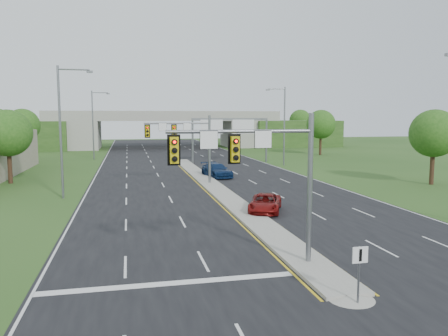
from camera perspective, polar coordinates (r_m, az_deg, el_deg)
The scene contains 22 objects.
ground at distance 21.12m, azimuth 10.92°, elevation -12.28°, with size 240.00×240.00×0.00m, color #284A1A.
road at distance 54.34m, azimuth -3.82°, elevation -0.54°, with size 24.00×160.00×0.02m, color black.
median at distance 42.62m, azimuth -1.39°, elevation -2.40°, with size 2.00×54.00×0.16m, color gray.
median_nose at distance 17.73m, azimuth 16.24°, elevation -15.86°, with size 2.00×2.00×0.16m, color gray.
lane_markings at distance 48.29m, azimuth -3.44°, elevation -1.43°, with size 23.72×160.00×0.01m.
signal_mast_near at distance 19.24m, azimuth 5.11°, elevation 0.41°, with size 6.62×0.60×7.00m.
signal_mast_far at distance 43.67m, azimuth -4.82°, elevation 3.90°, with size 6.62×0.60×7.00m.
keep_right_sign at distance 16.81m, azimuth 17.28°, elevation -12.01°, with size 0.60×0.13×2.20m.
sign_gantry at distance 64.94m, azimuth 0.69°, elevation 5.28°, with size 11.58×0.44×6.67m.
overpass at distance 98.69m, azimuth -7.77°, elevation 4.71°, with size 80.00×14.00×8.10m.
lightpole_l_mid at distance 38.68m, azimuth -20.32°, elevation 5.20°, with size 2.85×0.25×11.00m.
lightpole_l_far at distance 73.50m, azimuth -16.61°, elevation 5.84°, with size 2.85×0.25×11.00m.
lightpole_r_far at distance 62.09m, azimuth 7.72°, elevation 5.95°, with size 2.85×0.25×11.00m.
tree_l_near at distance 49.80m, azimuth -26.38°, elevation 4.09°, with size 4.80×4.80×7.60m.
tree_l_mid at distance 75.04m, azimuth -24.80°, elevation 5.06°, with size 5.20×5.20×8.12m.
tree_r_near at distance 48.71m, azimuth 25.73°, elevation 4.08°, with size 4.80×4.80×7.60m.
tree_r_mid at distance 80.84m, azimuth 12.55°, elevation 5.58°, with size 5.20×5.20×8.12m.
tree_back_b at distance 113.45m, azimuth -20.61°, elevation 5.58°, with size 5.60×5.60×8.32m.
tree_back_c at distance 116.80m, azimuth 3.52°, elevation 6.01°, with size 5.60×5.60×8.32m.
tree_back_d at distance 121.38m, azimuth 9.93°, elevation 6.11°, with size 6.00×6.00×8.85m.
car_far_a at distance 31.64m, azimuth 5.39°, elevation -4.58°, with size 2.12×4.60×1.28m, color maroon.
car_far_b at distance 49.65m, azimuth -0.95°, elevation -0.29°, with size 2.19×5.39×1.56m, color #0B2046.
Camera 1 is at (-8.03, -18.31, 6.82)m, focal length 35.00 mm.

